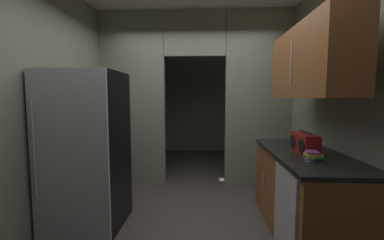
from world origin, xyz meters
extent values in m
plane|color=#47423D|center=(0.00, 0.00, 0.00)|extent=(20.00, 20.00, 0.00)
cube|color=gray|center=(-1.03, 1.44, 1.42)|extent=(1.07, 0.12, 2.83)
cube|color=gray|center=(1.03, 1.44, 1.42)|extent=(1.06, 0.12, 2.83)
cube|color=gray|center=(0.00, 1.44, 2.47)|extent=(1.00, 0.12, 0.73)
cube|color=gray|center=(0.00, 4.10, 1.42)|extent=(3.13, 0.10, 2.83)
cube|color=gray|center=(-1.51, 2.77, 1.42)|extent=(0.10, 2.65, 2.83)
cube|color=gray|center=(1.51, 2.77, 1.42)|extent=(0.10, 2.65, 2.83)
cube|color=gray|center=(-1.61, -0.53, 1.42)|extent=(0.10, 3.94, 2.83)
cube|color=gray|center=(1.61, -0.53, 1.42)|extent=(0.10, 3.94, 2.83)
cube|color=black|center=(-1.14, -0.02, 0.86)|extent=(0.78, 0.72, 1.72)
cube|color=#B7BABC|center=(-1.14, -0.39, 0.86)|extent=(0.78, 0.03, 1.72)
cylinder|color=#B7BABC|center=(-1.47, -0.42, 0.95)|extent=(0.02, 0.02, 0.95)
cube|color=brown|center=(1.21, -0.11, 0.42)|extent=(0.66, 1.65, 0.84)
cube|color=black|center=(1.21, -0.11, 0.86)|extent=(0.70, 1.65, 0.04)
cylinder|color=#B7BABC|center=(0.87, -0.47, 0.46)|extent=(0.01, 0.01, 0.22)
cylinder|color=#B7BABC|center=(0.87, 0.25, 0.46)|extent=(0.01, 0.01, 0.22)
cube|color=#B7BABC|center=(0.87, -0.57, 0.41)|extent=(0.02, 0.56, 0.82)
cube|color=brown|center=(1.21, -0.11, 1.79)|extent=(0.34, 1.49, 0.70)
cylinder|color=#B7BABC|center=(1.03, -0.11, 1.79)|extent=(0.01, 0.01, 0.42)
cube|color=maroon|center=(1.18, -0.15, 0.98)|extent=(0.15, 0.42, 0.20)
cylinder|color=#262626|center=(1.18, -0.15, 1.10)|extent=(0.02, 0.29, 0.02)
cylinder|color=black|center=(1.10, -0.28, 0.98)|extent=(0.01, 0.14, 0.14)
cylinder|color=black|center=(1.10, -0.02, 0.98)|extent=(0.01, 0.14, 0.14)
cube|color=#2D609E|center=(1.13, -0.48, 0.89)|extent=(0.14, 0.17, 0.01)
cube|color=red|center=(1.14, -0.47, 0.91)|extent=(0.15, 0.15, 0.02)
cube|color=#388C47|center=(1.14, -0.48, 0.92)|extent=(0.14, 0.17, 0.02)
cube|color=gold|center=(1.14, -0.47, 0.94)|extent=(0.13, 0.14, 0.02)
cube|color=#8C3893|center=(1.13, -0.47, 0.96)|extent=(0.12, 0.16, 0.02)
camera|label=1|loc=(0.18, -2.74, 1.45)|focal=23.78mm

